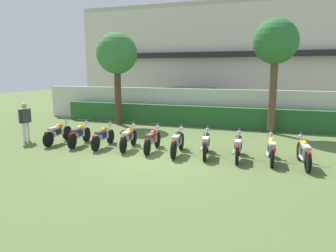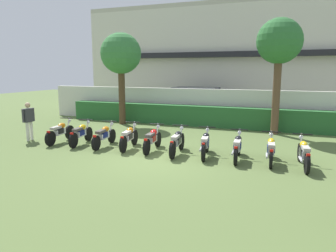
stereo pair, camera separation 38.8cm
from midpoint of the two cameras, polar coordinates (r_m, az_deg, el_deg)
name	(u,v)px [view 2 (the right image)]	position (r m, az deg, el deg)	size (l,w,h in m)	color
ground	(154,160)	(10.62, -1.51, -6.11)	(60.00, 60.00, 0.00)	#566B38
building	(235,59)	(24.98, 12.31, 11.66)	(21.16, 6.50, 7.52)	beige
compound_wall	(209,107)	(17.54, 8.04, 3.44)	(20.10, 0.30, 1.94)	silver
hedge_row	(206,116)	(16.92, 7.47, 1.74)	(16.08, 0.70, 1.07)	#28602D
parked_car	(198,102)	(20.13, 5.94, 4.23)	(4.59, 2.27, 1.89)	black
tree_near_inspector	(121,55)	(17.55, -7.82, 12.54)	(2.18, 2.18, 4.92)	#4C3823
tree_far_side	(279,44)	(15.52, 20.06, 13.74)	(2.03, 2.03, 5.25)	brown
motorcycle_in_row_0	(60,132)	(13.72, -18.05, -0.99)	(0.60, 1.94, 0.96)	black
motorcycle_in_row_1	(81,133)	(13.11, -14.55, -1.31)	(0.60, 1.85, 0.96)	black
motorcycle_in_row_2	(104,136)	(12.54, -10.54, -1.70)	(0.60, 1.90, 0.94)	black
motorcycle_in_row_3	(129,137)	(12.08, -6.12, -1.98)	(0.60, 1.88, 0.96)	black
motorcycle_in_row_4	(152,139)	(11.69, -1.86, -2.38)	(0.60, 1.89, 0.95)	black
motorcycle_in_row_5	(177,142)	(11.23, 2.65, -2.82)	(0.60, 1.97, 0.97)	black
motorcycle_in_row_6	(205,144)	(11.04, 7.75, -3.14)	(0.60, 1.85, 0.97)	black
motorcycle_in_row_7	(238,147)	(10.82, 13.39, -3.64)	(0.60, 1.87, 0.96)	black
motorcycle_in_row_8	(271,149)	(10.77, 18.97, -4.01)	(0.60, 1.85, 0.95)	black
motorcycle_in_row_9	(304,153)	(10.66, 24.15, -4.46)	(0.60, 1.93, 0.96)	black
inspector_person	(29,118)	(14.47, -23.06, 1.27)	(0.22, 0.66, 1.62)	silver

